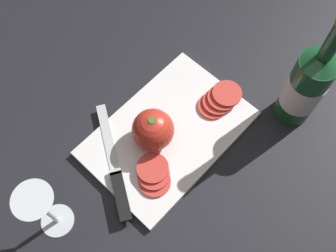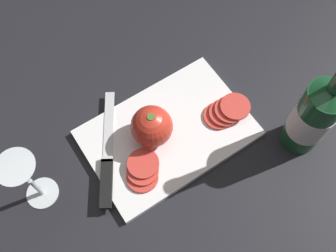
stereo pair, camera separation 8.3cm
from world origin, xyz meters
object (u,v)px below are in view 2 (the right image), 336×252
(tomato_slice_stack_near, at_px, (227,111))
(wine_bottle, at_px, (314,116))
(wine_glass, at_px, (23,173))
(whole_tomato, at_px, (152,126))
(tomato_slice_stack_far, at_px, (143,170))
(knife, at_px, (107,172))

(tomato_slice_stack_near, bearing_deg, wine_bottle, 128.20)
(wine_glass, height_order, whole_tomato, wine_glass)
(wine_glass, height_order, tomato_slice_stack_far, wine_glass)
(tomato_slice_stack_far, bearing_deg, whole_tomato, -135.76)
(knife, bearing_deg, wine_glass, 102.38)
(wine_bottle, xyz_separation_m, tomato_slice_stack_far, (0.33, -0.12, -0.08))
(tomato_slice_stack_near, bearing_deg, whole_tomato, -15.68)
(wine_glass, bearing_deg, whole_tomato, 174.49)
(wine_glass, xyz_separation_m, tomato_slice_stack_near, (-0.42, 0.07, -0.09))
(whole_tomato, relative_size, knife, 0.37)
(wine_bottle, relative_size, knife, 1.31)
(whole_tomato, xyz_separation_m, tomato_slice_stack_far, (0.06, 0.06, -0.04))
(wine_glass, distance_m, tomato_slice_stack_near, 0.44)
(wine_bottle, xyz_separation_m, whole_tomato, (0.27, -0.18, -0.05))
(wine_bottle, bearing_deg, knife, -21.56)
(wine_glass, bearing_deg, tomato_slice_stack_near, 170.44)
(tomato_slice_stack_near, xyz_separation_m, tomato_slice_stack_far, (0.23, 0.01, -0.00))
(wine_glass, bearing_deg, knife, 160.89)
(tomato_slice_stack_near, height_order, tomato_slice_stack_far, tomato_slice_stack_near)
(wine_bottle, distance_m, wine_glass, 0.56)
(tomato_slice_stack_near, distance_m, tomato_slice_stack_far, 0.23)
(whole_tomato, height_order, tomato_slice_stack_near, whole_tomato)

